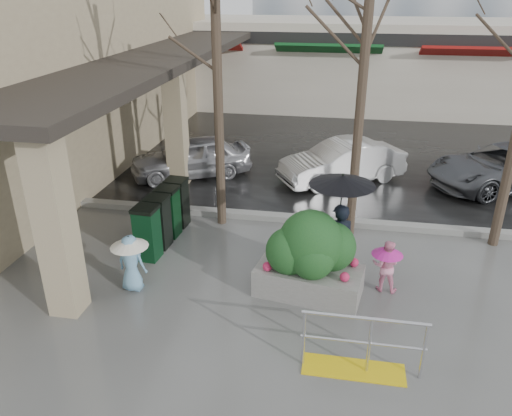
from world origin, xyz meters
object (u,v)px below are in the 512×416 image
(tree_west, at_px, (215,7))
(car_c, at_px, (505,167))
(child_pink, at_px, (386,262))
(child_blue, at_px, (131,257))
(tree_midwest, at_px, (369,1))
(woman, at_px, (340,220))
(news_boxes, at_px, (163,217))
(planter, at_px, (311,255))
(handrail, at_px, (359,351))
(car_a, at_px, (191,157))
(car_b, at_px, (342,162))

(tree_west, height_order, car_c, tree_west)
(child_pink, relative_size, child_blue, 0.91)
(tree_midwest, bearing_deg, child_blue, -142.27)
(woman, distance_m, news_boxes, 4.24)
(woman, relative_size, child_pink, 2.18)
(planter, height_order, car_c, planter)
(planter, bearing_deg, tree_midwest, 74.51)
(handrail, relative_size, planter, 0.88)
(woman, distance_m, car_c, 7.76)
(child_blue, distance_m, news_boxes, 2.08)
(tree_west, height_order, child_blue, tree_west)
(woman, height_order, car_a, woman)
(woman, xyz_separation_m, car_a, (-4.66, 5.38, -0.75))
(news_boxes, bearing_deg, tree_midwest, 19.16)
(tree_midwest, xyz_separation_m, car_b, (-0.30, 3.45, -4.60))
(news_boxes, distance_m, car_a, 4.32)
(child_blue, bearing_deg, car_c, -134.61)
(tree_midwest, distance_m, car_c, 7.45)
(car_a, bearing_deg, handrail, 4.93)
(tree_west, bearing_deg, car_c, 26.78)
(child_blue, bearing_deg, car_a, -77.45)
(child_pink, height_order, car_b, car_b)
(tree_west, bearing_deg, child_pink, -31.66)
(child_blue, bearing_deg, woman, -160.19)
(tree_west, xyz_separation_m, child_blue, (-1.00, -3.25, -4.37))
(car_b, xyz_separation_m, car_c, (4.72, 0.40, 0.00))
(handrail, distance_m, car_b, 8.27)
(child_blue, xyz_separation_m, car_c, (8.62, 7.10, -0.08))
(woman, xyz_separation_m, car_b, (-0.03, 5.73, -0.75))
(planter, bearing_deg, woman, 44.86)
(tree_west, xyz_separation_m, woman, (2.93, -2.28, -3.70))
(child_blue, xyz_separation_m, car_a, (-0.74, 6.35, -0.08))
(woman, height_order, car_c, woman)
(news_boxes, distance_m, car_c, 10.06)
(news_boxes, distance_m, car_b, 6.11)
(planter, distance_m, car_a, 7.20)
(child_blue, distance_m, car_c, 11.17)
(child_blue, distance_m, planter, 3.47)
(handrail, height_order, child_blue, child_blue)
(news_boxes, bearing_deg, car_b, 53.03)
(woman, height_order, car_b, woman)
(tree_midwest, relative_size, child_pink, 6.51)
(car_b, bearing_deg, child_blue, -61.75)
(child_pink, distance_m, news_boxes, 5.12)
(news_boxes, height_order, car_c, car_c)
(tree_west, distance_m, child_blue, 5.54)
(child_pink, height_order, planter, planter)
(tree_midwest, relative_size, child_blue, 5.94)
(tree_midwest, distance_m, car_b, 5.76)
(woman, relative_size, car_b, 0.61)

